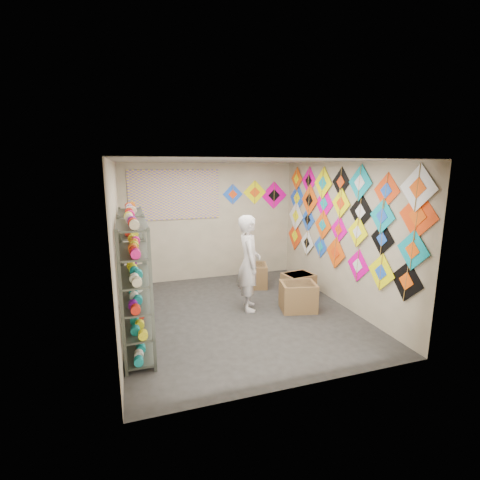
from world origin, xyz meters
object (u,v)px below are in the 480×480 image
object	(u,v)px
shelf_rack_back	(134,265)
carton_b	(298,285)
carton_c	(255,275)
shelf_rack_front	(136,290)
shopkeeper	(249,263)
carton_a	(298,296)

from	to	relation	value
shelf_rack_back	carton_b	size ratio (longest dim) A/B	3.27
shelf_rack_back	carton_c	world-z (taller)	shelf_rack_back
shelf_rack_front	shelf_rack_back	world-z (taller)	same
carton_b	carton_c	distance (m)	1.06
shelf_rack_back	shopkeeper	world-z (taller)	shelf_rack_back
shelf_rack_front	shopkeeper	bearing A→B (deg)	27.16
shelf_rack_front	shelf_rack_back	size ratio (longest dim) A/B	1.00
shopkeeper	carton_c	size ratio (longest dim) A/B	3.08
shelf_rack_front	carton_b	world-z (taller)	shelf_rack_front
carton_c	carton_b	bearing A→B (deg)	-36.63
shelf_rack_back	carton_a	world-z (taller)	shelf_rack_back
shopkeeper	carton_c	world-z (taller)	shopkeeper
shelf_rack_front	carton_c	distance (m)	3.42
carton_a	carton_c	distance (m)	1.50
shelf_rack_back	shopkeeper	bearing A→B (deg)	-7.54
shelf_rack_back	carton_c	distance (m)	2.78
shelf_rack_back	shopkeeper	size ratio (longest dim) A/B	1.07
shelf_rack_front	carton_b	bearing A→B (deg)	22.42
shelf_rack_front	carton_a	bearing A→B (deg)	13.64
carton_c	shopkeeper	bearing A→B (deg)	-98.72
carton_b	carton_c	xyz separation A→B (m)	(-0.64, 0.85, 0.01)
carton_a	carton_c	size ratio (longest dim) A/B	1.09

